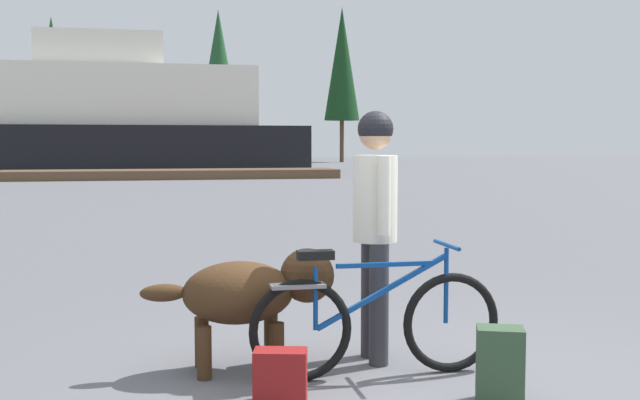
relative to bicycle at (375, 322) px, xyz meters
The scene contains 11 objects.
ground_plane 0.49m from the bicycle, 75.82° to the right, with size 160.00×160.00×0.00m, color slate.
bicycle is the anchor object (origin of this frame).
person_cyclist 0.82m from the bicycle, 74.58° to the left, with size 0.32×0.53×1.81m.
dog 0.87m from the bicycle, 157.10° to the left, with size 1.34×0.51×0.84m.
backpack 0.90m from the bicycle, 47.61° to the right, with size 0.28×0.20×0.47m, color #334C33.
handbag_pannier 0.83m from the bicycle, 151.98° to the right, with size 0.32×0.18×0.33m, color maroon.
dock_pier 29.28m from the bicycle, 91.53° to the left, with size 14.71×2.76×0.40m, color brown.
ferry_boat 39.29m from the bicycle, 100.18° to the left, with size 27.42×7.72×8.11m.
pine_tree_center 55.29m from the bicycle, 86.50° to the left, with size 3.01×3.01×11.92m.
pine_tree_far_right 58.29m from the bicycle, 76.39° to the left, with size 2.92×2.92×12.75m.
pine_tree_mid_back 60.92m from the bicycle, 99.16° to the left, with size 3.13×3.13×11.76m.
Camera 1 is at (-1.49, -4.50, 1.58)m, focal length 42.24 mm.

